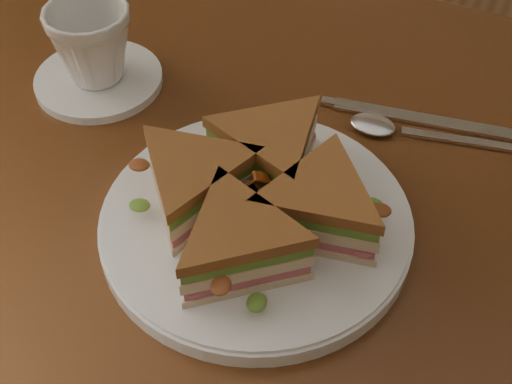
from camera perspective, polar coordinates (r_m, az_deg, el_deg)
table at (r=0.74m, az=4.17°, el=-6.62°), size 1.20×0.80×0.75m
plate at (r=0.64m, az=0.00°, el=-2.55°), size 0.28×0.28×0.02m
sandwich_wedges at (r=0.61m, az=-0.00°, el=-0.32°), size 0.26×0.26×0.06m
crisps_mound at (r=0.62m, az=-0.00°, el=-0.57°), size 0.09×0.09×0.05m
spoon at (r=0.75m, az=11.05°, el=4.96°), size 0.18×0.05×0.01m
knife at (r=0.77m, az=12.58°, el=5.76°), size 0.21×0.05×0.00m
saucer at (r=0.82m, az=-12.46°, el=8.76°), size 0.14×0.14×0.01m
coffee_cup at (r=0.79m, az=-13.01°, el=11.45°), size 0.11×0.11×0.08m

